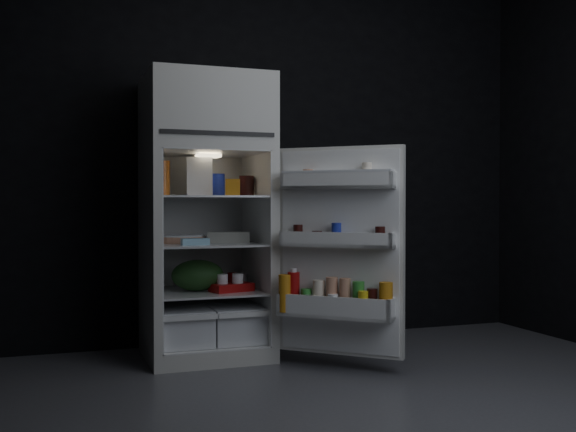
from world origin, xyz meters
name	(u,v)px	position (x,y,z in m)	size (l,w,h in m)	color
floor	(374,406)	(0.00, 0.00, 0.00)	(4.00, 3.40, 0.00)	#55555B
wall_back	(267,152)	(0.00, 1.70, 1.35)	(4.00, 0.00, 2.70)	black
refrigerator	(205,207)	(-0.54, 1.32, 0.96)	(0.76, 0.71, 1.78)	silver
fridge_door	(338,255)	(0.12, 0.69, 0.68)	(0.66, 0.63, 1.22)	silver
milk_jug	(200,177)	(-0.58, 1.28, 1.15)	(0.16, 0.16, 0.24)	white
mayo_jar	(216,185)	(-0.47, 1.29, 1.10)	(0.11, 0.11, 0.14)	#1B2A96
jam_jar	(246,186)	(-0.27, 1.28, 1.09)	(0.10, 0.10, 0.13)	black
amber_bottle	(164,178)	(-0.79, 1.35, 1.14)	(0.08, 0.08, 0.22)	orange
small_carton	(233,187)	(-0.42, 1.06, 1.08)	(0.09, 0.07, 0.10)	orange
egg_carton	(229,237)	(-0.40, 1.25, 0.76)	(0.27, 0.10, 0.07)	gray
pie	(181,240)	(-0.68, 1.38, 0.75)	(0.32, 0.32, 0.04)	tan
flat_package	(195,242)	(-0.64, 1.12, 0.75)	(0.16, 0.08, 0.04)	#87B8D0
wrapped_pkg	(230,238)	(-0.35, 1.39, 0.75)	(0.13, 0.11, 0.05)	#F8E9CB
produce_bag	(198,275)	(-0.59, 1.27, 0.52)	(0.33, 0.28, 0.20)	#193815
yogurt_tray	(232,287)	(-0.40, 1.17, 0.45)	(0.26, 0.14, 0.05)	#990D0D
small_can_red	(232,279)	(-0.33, 1.43, 0.47)	(0.07, 0.07, 0.09)	#990D0D
small_can_silver	(243,280)	(-0.27, 1.38, 0.47)	(0.06, 0.06, 0.09)	silver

